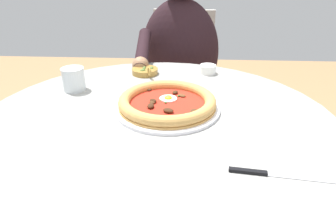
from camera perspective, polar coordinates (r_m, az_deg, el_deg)
The scene contains 8 objects.
dining_table at distance 0.95m, azimuth -2.00°, elevation -8.92°, with size 1.05×1.05×0.73m.
pizza_on_plate at distance 0.90m, azimuth -0.17°, elevation 1.76°, with size 0.32×0.32×0.04m.
water_glass at distance 1.09m, azimuth -17.64°, elevation 5.76°, with size 0.08×0.08×0.08m.
steak_knife at distance 0.68m, azimuth 18.08°, elevation -11.18°, with size 0.04×0.22×0.01m.
ramekin_capers at distance 1.22m, azimuth 7.66°, elevation 8.21°, with size 0.06×0.06×0.04m.
olive_pan at distance 1.21m, azimuth -4.44°, elevation 7.85°, with size 0.12×0.10×0.05m.
diner_person at distance 1.60m, azimuth 2.08°, elevation 4.33°, with size 0.49×0.40×1.15m.
cafe_chair_diner at distance 1.73m, azimuth 2.61°, elevation 6.54°, with size 0.41×0.41×0.90m.
Camera 1 is at (0.77, 0.08, 1.13)m, focal length 31.73 mm.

